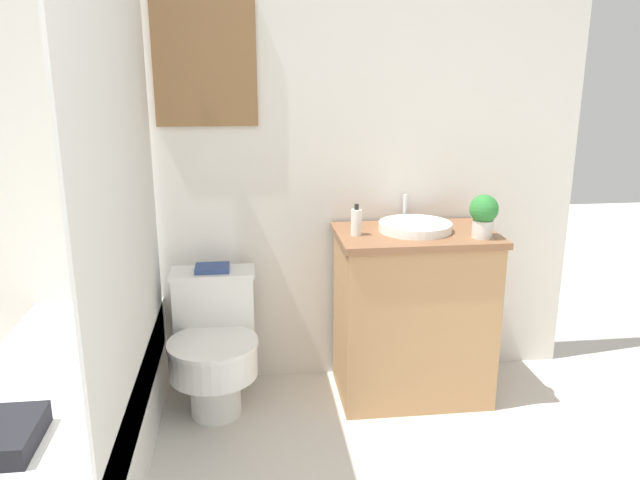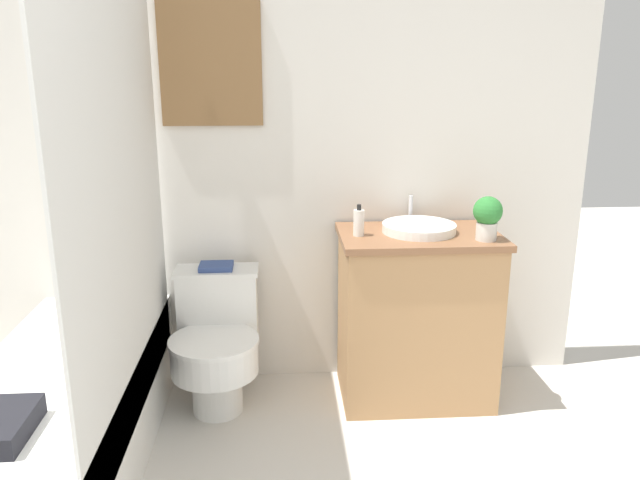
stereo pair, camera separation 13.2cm
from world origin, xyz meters
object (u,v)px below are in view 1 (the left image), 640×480
object	(u,v)px
potted_plant	(484,214)
sink	(415,226)
book_on_tank	(212,268)
soap_bottle	(356,222)
toilet	(214,343)

from	to	relation	value
potted_plant	sink	bearing A→B (deg)	149.76
sink	book_on_tank	world-z (taller)	sink
soap_bottle	book_on_tank	xyz separation A→B (m)	(-0.65, 0.13, -0.23)
potted_plant	book_on_tank	size ratio (longest dim) A/B	1.24
book_on_tank	toilet	bearing A→B (deg)	-90.00
toilet	book_on_tank	xyz separation A→B (m)	(0.00, 0.14, 0.32)
potted_plant	book_on_tank	bearing A→B (deg)	168.52
toilet	sink	size ratio (longest dim) A/B	1.69
soap_bottle	book_on_tank	size ratio (longest dim) A/B	0.91
potted_plant	book_on_tank	distance (m)	1.25
toilet	potted_plant	xyz separation A→B (m)	(1.19, -0.11, 0.60)
sink	book_on_tank	xyz separation A→B (m)	(-0.93, 0.09, -0.19)
toilet	sink	xyz separation A→B (m)	(0.93, 0.05, 0.51)
toilet	potted_plant	world-z (taller)	potted_plant
sink	book_on_tank	distance (m)	0.96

